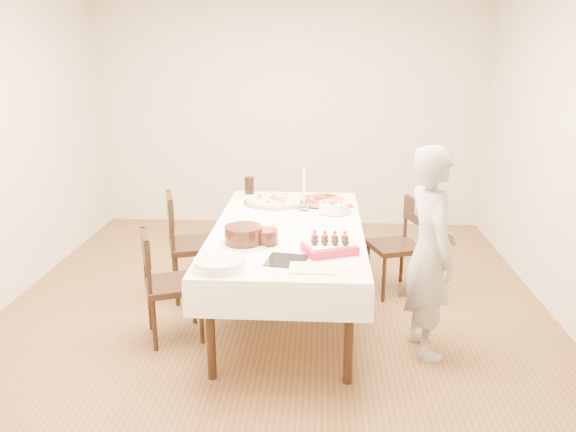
# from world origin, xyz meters

# --- Properties ---
(floor) EXTENTS (5.00, 5.00, 0.00)m
(floor) POSITION_xyz_m (0.00, 0.00, 0.00)
(floor) COLOR brown
(floor) RESTS_ON ground
(wall_back) EXTENTS (4.50, 0.04, 2.70)m
(wall_back) POSITION_xyz_m (0.00, 2.50, 1.35)
(wall_back) COLOR beige
(wall_back) RESTS_ON floor
(wall_front) EXTENTS (4.50, 0.04, 2.70)m
(wall_front) POSITION_xyz_m (0.00, -2.50, 1.35)
(wall_front) COLOR beige
(wall_front) RESTS_ON floor
(dining_table) EXTENTS (1.67, 2.37, 0.75)m
(dining_table) POSITION_xyz_m (0.11, -0.01, 0.38)
(dining_table) COLOR white
(dining_table) RESTS_ON floor
(chair_right_savory) EXTENTS (0.55, 0.55, 0.84)m
(chair_right_savory) POSITION_xyz_m (1.01, 0.50, 0.42)
(chair_right_savory) COLOR black
(chair_right_savory) RESTS_ON floor
(chair_left_savory) EXTENTS (0.59, 0.59, 0.92)m
(chair_left_savory) POSITION_xyz_m (-0.70, 0.33, 0.46)
(chair_left_savory) COLOR black
(chair_left_savory) RESTS_ON floor
(chair_left_dessert) EXTENTS (0.55, 0.55, 0.83)m
(chair_left_dessert) POSITION_xyz_m (-0.70, -0.41, 0.42)
(chair_left_dessert) COLOR black
(chair_left_dessert) RESTS_ON floor
(person) EXTENTS (0.46, 0.60, 1.48)m
(person) POSITION_xyz_m (1.11, -0.50, 0.74)
(person) COLOR #A39F9A
(person) RESTS_ON floor
(pizza_white) EXTENTS (0.74, 0.74, 0.04)m
(pizza_white) POSITION_xyz_m (-0.03, 0.66, 0.77)
(pizza_white) COLOR beige
(pizza_white) RESTS_ON dining_table
(pizza_pepperoni) EXTENTS (0.51, 0.51, 0.04)m
(pizza_pepperoni) POSITION_xyz_m (0.38, 0.68, 0.77)
(pizza_pepperoni) COLOR red
(pizza_pepperoni) RESTS_ON dining_table
(red_placemat) EXTENTS (0.31, 0.31, 0.01)m
(red_placemat) POSITION_xyz_m (0.51, 0.63, 0.75)
(red_placemat) COLOR #B21E1E
(red_placemat) RESTS_ON dining_table
(pasta_bowl) EXTENTS (0.26, 0.26, 0.08)m
(pasta_bowl) POSITION_xyz_m (0.48, 0.39, 0.80)
(pasta_bowl) COLOR white
(pasta_bowl) RESTS_ON dining_table
(taper_candle) EXTENTS (0.08, 0.08, 0.37)m
(taper_candle) POSITION_xyz_m (0.22, 0.44, 0.94)
(taper_candle) COLOR white
(taper_candle) RESTS_ON dining_table
(shaker_pair) EXTENTS (0.08, 0.08, 0.09)m
(shaker_pair) POSITION_xyz_m (0.29, 0.54, 0.79)
(shaker_pair) COLOR white
(shaker_pair) RESTS_ON dining_table
(cola_glass) EXTENTS (0.09, 0.09, 0.16)m
(cola_glass) POSITION_xyz_m (-0.31, 0.97, 0.83)
(cola_glass) COLOR black
(cola_glass) RESTS_ON dining_table
(layer_cake) EXTENTS (0.44, 0.44, 0.13)m
(layer_cake) POSITION_xyz_m (-0.17, -0.44, 0.82)
(layer_cake) COLOR #32150C
(layer_cake) RESTS_ON dining_table
(cake_board) EXTENTS (0.30, 0.30, 0.01)m
(cake_board) POSITION_xyz_m (0.15, -0.74, 0.75)
(cake_board) COLOR black
(cake_board) RESTS_ON dining_table
(birthday_cake) EXTENTS (0.18, 0.18, 0.16)m
(birthday_cake) POSITION_xyz_m (-0.01, -0.42, 0.84)
(birthday_cake) COLOR #3B1810
(birthday_cake) RESTS_ON dining_table
(strawberry_box) EXTENTS (0.40, 0.34, 0.08)m
(strawberry_box) POSITION_xyz_m (0.43, -0.57, 0.79)
(strawberry_box) COLOR red
(strawberry_box) RESTS_ON dining_table
(box_lid) EXTENTS (0.28, 0.19, 0.02)m
(box_lid) POSITION_xyz_m (0.32, -0.87, 0.75)
(box_lid) COLOR beige
(box_lid) RESTS_ON dining_table
(plate_stack) EXTENTS (0.39, 0.39, 0.06)m
(plate_stack) POSITION_xyz_m (-0.26, -0.89, 0.78)
(plate_stack) COLOR white
(plate_stack) RESTS_ON dining_table
(china_plate) EXTENTS (0.30, 0.30, 0.01)m
(china_plate) POSITION_xyz_m (-0.23, -0.81, 0.75)
(china_plate) COLOR white
(china_plate) RESTS_ON dining_table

